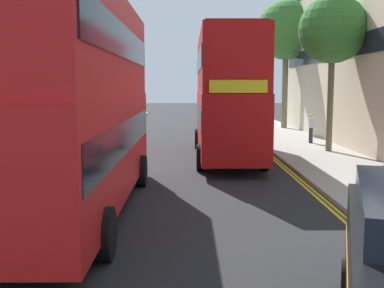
{
  "coord_description": "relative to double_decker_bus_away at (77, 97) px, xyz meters",
  "views": [
    {
      "loc": [
        0.42,
        -1.25,
        3.32
      ],
      "look_at": [
        0.5,
        11.0,
        1.8
      ],
      "focal_mm": 44.15,
      "sensor_mm": 36.0,
      "label": 1
    }
  ],
  "objects": [
    {
      "name": "sidewalk_left",
      "position": [
        -4.09,
        5.21,
        -2.96
      ],
      "size": [
        4.0,
        80.0,
        0.14
      ],
      "primitive_type": "cube",
      "color": "#9E9991",
      "rests_on": "ground"
    },
    {
      "name": "double_decker_bus_oncoming",
      "position": [
        4.54,
        9.57,
        0.0
      ],
      "size": [
        2.82,
        10.82,
        5.64
      ],
      "color": "#B20F0F",
      "rests_on": "ground"
    },
    {
      "name": "pedestrian_far",
      "position": [
        9.63,
        14.05,
        -2.04
      ],
      "size": [
        0.34,
        0.22,
        1.62
      ],
      "color": "#2D2D38",
      "rests_on": "sidewalk_right"
    },
    {
      "name": "kerb_line_inner",
      "position": [
        6.65,
        3.21,
        -3.03
      ],
      "size": [
        0.1,
        56.0,
        0.01
      ],
      "primitive_type": "cube",
      "color": "yellow",
      "rests_on": "ground"
    },
    {
      "name": "sidewalk_right",
      "position": [
        8.91,
        5.21,
        -2.96
      ],
      "size": [
        4.0,
        80.0,
        0.14
      ],
      "primitive_type": "cube",
      "color": "#9E9991",
      "rests_on": "ground"
    },
    {
      "name": "street_tree_near",
      "position": [
        9.68,
        10.82,
        2.92
      ],
      "size": [
        3.25,
        3.25,
        7.47
      ],
      "color": "#6B6047",
      "rests_on": "sidewalk_right"
    },
    {
      "name": "double_decker_bus_away",
      "position": [
        0.0,
        0.0,
        0.0
      ],
      "size": [
        2.83,
        10.82,
        5.64
      ],
      "color": "red",
      "rests_on": "ground"
    },
    {
      "name": "street_tree_mid",
      "position": [
        10.09,
        23.76,
        4.34
      ],
      "size": [
        4.36,
        4.36,
        9.47
      ],
      "color": "#6B6047",
      "rests_on": "sidewalk_right"
    },
    {
      "name": "kerb_line_outer",
      "position": [
        6.81,
        3.21,
        -3.03
      ],
      "size": [
        0.1,
        56.0,
        0.01
      ],
      "primitive_type": "cube",
      "color": "yellow",
      "rests_on": "ground"
    }
  ]
}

